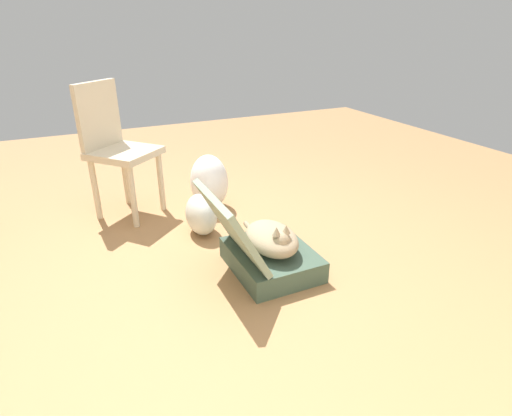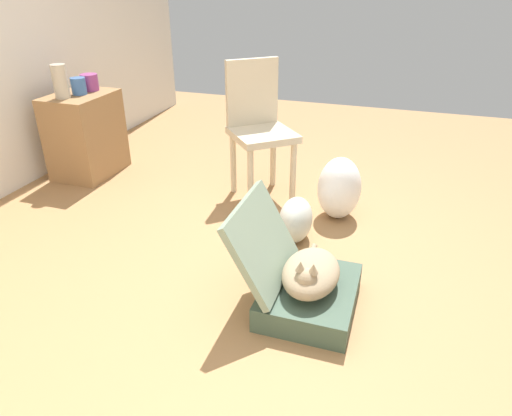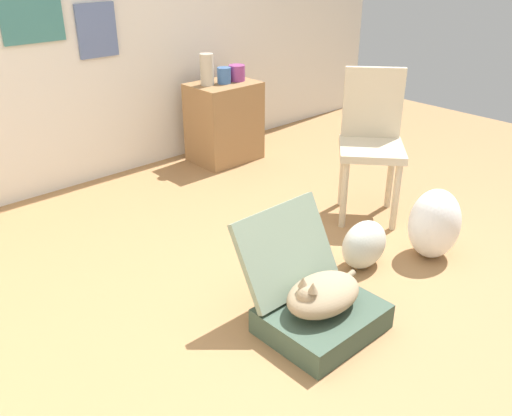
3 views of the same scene
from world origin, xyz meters
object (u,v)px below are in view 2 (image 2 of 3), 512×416
object	(u,v)px
vase_short	(90,82)
vase_round	(79,86)
suitcase_base	(309,296)
cat	(311,273)
side_table	(86,135)
plastic_bag_white	(296,220)
plastic_bag_clear	(339,188)
chair	(259,125)
vase_tall	(60,81)

from	to	relation	value
vase_short	vase_round	distance (m)	0.14
suitcase_base	cat	xyz separation A→B (m)	(-0.01, 0.00, 0.15)
side_table	plastic_bag_white	bearing A→B (deg)	-105.37
plastic_bag_clear	vase_short	world-z (taller)	vase_short
plastic_bag_clear	chair	xyz separation A→B (m)	(0.19, 0.64, 0.33)
side_table	vase_short	xyz separation A→B (m)	(0.14, -0.01, 0.40)
suitcase_base	side_table	world-z (taller)	side_table
side_table	vase_short	world-z (taller)	vase_short
side_table	suitcase_base	bearing A→B (deg)	-118.25
vase_short	chair	distance (m)	1.48
suitcase_base	side_table	distance (m)	2.45
suitcase_base	plastic_bag_clear	world-z (taller)	plastic_bag_clear
plastic_bag_clear	vase_short	size ratio (longest dim) A/B	3.18
plastic_bag_clear	side_table	size ratio (longest dim) A/B	0.65
side_table	chair	xyz separation A→B (m)	(0.07, -1.47, 0.21)
vase_tall	chair	size ratio (longest dim) A/B	0.25
suitcase_base	side_table	xyz separation A→B (m)	(1.15, 2.15, 0.27)
plastic_bag_white	chair	bearing A→B (deg)	36.51
plastic_bag_white	plastic_bag_clear	world-z (taller)	plastic_bag_clear
vase_tall	chair	bearing A→B (deg)	-82.16
vase_short	side_table	bearing A→B (deg)	174.74
vase_tall	cat	bearing A→B (deg)	-115.12
plastic_bag_clear	vase_short	xyz separation A→B (m)	(0.26, 2.11, 0.52)
plastic_bag_clear	vase_tall	xyz separation A→B (m)	(-0.01, 2.15, 0.58)
suitcase_base	cat	bearing A→B (deg)	176.67
side_table	vase_short	distance (m)	0.42
vase_short	vase_round	size ratio (longest dim) A/B	1.06
vase_short	plastic_bag_clear	bearing A→B (deg)	-97.14
plastic_bag_white	chair	size ratio (longest dim) A/B	0.32
vase_round	vase_tall	bearing A→B (deg)	161.59
cat	side_table	size ratio (longest dim) A/B	0.74
plastic_bag_white	side_table	size ratio (longest dim) A/B	0.47
cat	plastic_bag_white	xyz separation A→B (m)	(0.63, 0.23, -0.07)
vase_tall	vase_short	bearing A→B (deg)	-9.42
suitcase_base	vase_short	xyz separation A→B (m)	(1.29, 2.13, 0.67)
suitcase_base	vase_round	size ratio (longest dim) A/B	4.30
suitcase_base	plastic_bag_clear	distance (m)	1.04
vase_short	suitcase_base	bearing A→B (deg)	-121.21
vase_round	chair	distance (m)	1.48
plastic_bag_clear	vase_short	bearing A→B (deg)	82.86
vase_tall	vase_round	xyz separation A→B (m)	(0.14, -0.05, -0.06)
plastic_bag_clear	chair	size ratio (longest dim) A/B	0.44
plastic_bag_white	plastic_bag_clear	size ratio (longest dim) A/B	0.73
cat	chair	bearing A→B (deg)	28.66
vase_short	chair	world-z (taller)	chair
plastic_bag_white	side_table	distance (m)	2.00
vase_tall	vase_short	distance (m)	0.29
plastic_bag_white	chair	world-z (taller)	chair
side_table	vase_short	bearing A→B (deg)	-5.26
cat	chair	size ratio (longest dim) A/B	0.50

